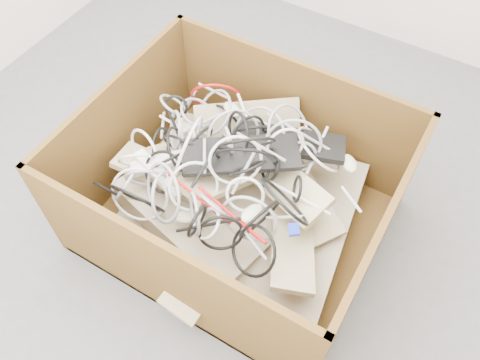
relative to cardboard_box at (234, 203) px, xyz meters
The scene contains 8 objects.
ground 0.21m from the cardboard_box, 154.16° to the left, with size 3.00×3.00×0.00m, color #525254.
cardboard_box is the anchor object (origin of this frame).
keyboard_pile 0.15m from the cardboard_box, 60.31° to the left, with size 0.99×0.99×0.31m.
mice_scatter 0.21m from the cardboard_box, 26.28° to the right, with size 0.80×0.73×0.19m.
power_strip_left 0.35m from the cardboard_box, 160.04° to the right, with size 0.28×0.05×0.04m, color white.
power_strip_right 0.35m from the cardboard_box, 150.53° to the right, with size 0.25×0.05×0.04m, color white.
vga_plug 0.40m from the cardboard_box, 19.37° to the right, with size 0.04×0.04×0.02m, color #0D22C3.
cable_tangle 0.26m from the cardboard_box, behind, with size 0.98×0.77×0.46m.
Camera 1 is at (0.74, -1.04, 1.90)m, focal length 37.29 mm.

